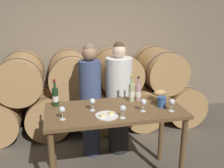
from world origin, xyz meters
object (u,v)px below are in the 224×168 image
Objects in this scene: wine_bottle_red at (55,97)px; wine_bottle_rose at (138,92)px; person_right at (119,99)px; wine_glass_right at (144,103)px; wine_glass_center at (123,109)px; wine_glass_far_right at (172,102)px; wine_bottle_white at (132,92)px; bread_basket at (160,96)px; blue_crock at (162,101)px; person_left at (90,100)px; cheese_plate at (107,115)px; wine_glass_far_left at (62,110)px; wine_glass_left at (92,102)px; tasting_table at (115,120)px.

wine_bottle_red reaches higher than wine_bottle_rose.
person_right is 0.85m from wine_glass_right.
wine_glass_center is at bearing -101.57° from person_right.
wine_glass_center is 1.00× the size of wine_glass_far_right.
wine_bottle_white is at bearing 96.23° from wine_glass_right.
wine_glass_far_right reaches higher than bread_basket.
blue_crock is at bearing -42.25° from wine_bottle_white.
person_left reaches higher than cheese_plate.
bread_basket is 1.46× the size of wine_glass_right.
cheese_plate is (0.52, -0.42, -0.10)m from wine_bottle_red.
wine_bottle_red is 1.01m from wine_glass_right.
wine_bottle_white is 0.91m from wine_glass_far_left.
person_right is 7.84× the size of bread_basket.
wine_glass_far_left is at bearing 170.62° from wine_glass_center.
wine_bottle_rose is 0.99m from wine_glass_far_left.
person_right reaches higher than wine_glass_right.
person_left is 7.80× the size of bread_basket.
wine_glass_left is at bearing 123.48° from cheese_plate.
wine_glass_center is at bearing -9.38° from wine_glass_far_left.
wine_glass_center is (0.61, -0.10, 0.00)m from wine_glass_far_left.
wine_bottle_red is 0.98× the size of wine_bottle_white.
person_left is at bearing 179.97° from person_right.
wine_glass_far_left is at bearing -153.14° from wine_glass_left.
wine_bottle_white reaches higher than wine_glass_far_left.
blue_crock is at bearing -106.99° from bread_basket.
wine_bottle_red is (-0.86, -0.44, 0.25)m from person_right.
wine_glass_far_right is (-0.00, -0.34, 0.05)m from bread_basket.
person_right is at bearing 72.45° from tasting_table.
wine_glass_center is (-0.57, -0.40, 0.05)m from bread_basket.
wine_glass_right is at bearing -98.13° from wine_bottle_rose.
wine_bottle_red is 0.46m from wine_glass_left.
person_left reaches higher than wine_glass_far_left.
wine_bottle_rose is at bearing -42.04° from person_left.
blue_crock is 0.68m from cheese_plate.
wine_bottle_red is 2.25× the size of wine_glass_center.
wine_glass_far_left reaches higher than tasting_table.
wine_glass_left is 0.38m from wine_glass_center.
blue_crock reaches higher than cheese_plate.
tasting_table is 11.02× the size of wine_glass_left.
wine_glass_left is at bearing -159.34° from wine_bottle_white.
bread_basket reaches higher than cheese_plate.
wine_bottle_white is at bearing 44.72° from cheese_plate.
blue_crock is (0.53, -0.05, 0.20)m from tasting_table.
wine_glass_center is (-0.19, -0.94, 0.24)m from person_right.
tasting_table is 11.02× the size of wine_glass_right.
wine_bottle_red is at bearing 98.64° from wine_glass_far_left.
wine_glass_far_right is (0.06, -0.14, 0.03)m from blue_crock.
wine_bottle_rose is at bearing 18.83° from wine_glass_left.
cheese_plate is 0.24m from wine_glass_left.
wine_bottle_white is at bearing 63.40° from wine_glass_center.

